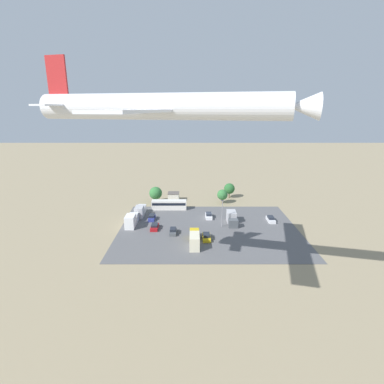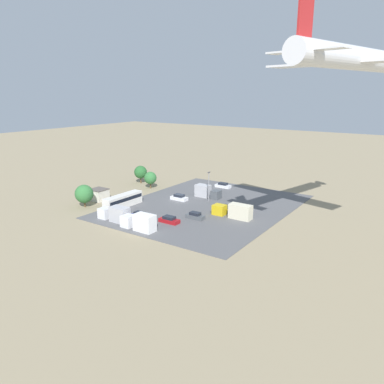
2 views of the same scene
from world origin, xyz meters
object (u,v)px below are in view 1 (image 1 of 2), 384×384
shed_building (174,197)px  parked_car_1 (209,216)px  parked_truck_0 (131,220)px  parked_truck_2 (140,211)px  airplane (167,106)px  parked_car_0 (152,218)px  parked_truck_3 (232,218)px  parked_car_5 (271,219)px  parked_truck_1 (194,239)px  parked_car_2 (155,227)px  bus (169,204)px  parked_car_3 (173,231)px  parked_car_4 (206,237)px

shed_building → parked_car_1: (-11.62, 17.33, -0.78)m
parked_truck_0 → parked_truck_2: parked_truck_0 is taller
parked_truck_0 → parked_truck_2: size_ratio=1.00×
airplane → shed_building: bearing=-163.1°
shed_building → parked_car_0: size_ratio=0.99×
parked_truck_0 → parked_truck_3: (-28.44, -1.87, -0.12)m
parked_truck_2 → parked_truck_0: bearing=-97.9°
parked_car_0 → parked_truck_3: bearing=173.2°
parked_car_0 → shed_building: bearing=-105.7°
parked_car_5 → parked_truck_1: bearing=-145.1°
parked_truck_0 → parked_truck_2: (-1.12, -8.08, -0.07)m
parked_truck_3 → airplane: airplane is taller
parked_car_1 → parked_truck_0: parked_truck_0 is taller
parked_truck_3 → parked_car_2: bearing=10.8°
bus → parked_truck_3: parked_truck_3 is taller
parked_car_2 → parked_truck_2: parked_truck_2 is taller
parked_car_1 → parked_car_3: 15.47m
parked_car_2 → parked_truck_1: 14.75m
bus → parked_truck_3: bearing=57.1°
shed_building → parked_car_1: bearing=123.8°
parked_car_2 → parked_car_4: bearing=-25.8°
bus → parked_truck_0: parked_truck_0 is taller
parked_truck_0 → parked_truck_2: 8.16m
parked_car_2 → parked_car_3: 6.13m
shed_building → parked_car_3: size_ratio=1.01×
parked_car_1 → parked_truck_3: 7.79m
parked_car_0 → parked_truck_0: size_ratio=0.54×
parked_truck_3 → parked_truck_2: bearing=-12.8°
parked_truck_2 → airplane: 55.16m
shed_building → parked_car_4: bearing=107.4°
parked_truck_1 → airplane: bearing=-99.5°
parked_car_5 → parked_truck_1: 27.36m
parked_car_4 → parked_truck_0: bearing=156.5°
parked_truck_2 → bus: bearing=35.5°
parked_car_0 → parked_car_3: 12.26m
parked_car_2 → parked_truck_0: size_ratio=0.58×
parked_car_4 → parked_truck_3: (-7.77, -10.84, 0.85)m
parked_car_1 → parked_car_4: bearing=84.8°
parked_car_1 → parked_truck_1: size_ratio=0.49×
parked_car_1 → parked_car_4: size_ratio=0.98×
bus → parked_truck_3: (-18.88, 12.24, -0.17)m
parked_truck_1 → airplane: 39.04m
parked_car_1 → parked_truck_2: 21.04m
parked_truck_2 → parked_car_4: bearing=-41.1°
shed_building → parked_truck_2: (9.33, 15.53, 0.10)m
shed_building → parked_car_2: shed_building is taller
parked_car_3 → parked_truck_3: parked_truck_3 is taller
parked_truck_1 → parked_truck_0: bearing=145.2°
parked_truck_1 → airplane: size_ratio=0.24×
parked_truck_1 → shed_building: bearing=101.3°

